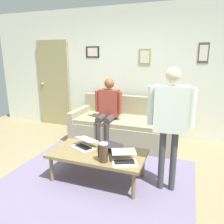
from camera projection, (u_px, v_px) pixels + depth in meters
ground_plane at (90, 181)px, 3.03m from camera, size 7.68×7.68×0.00m
area_rug at (95, 182)px, 3.01m from camera, size 2.60×2.22×0.01m
back_wall at (132, 72)px, 4.69m from camera, size 7.04×0.11×2.70m
interior_door at (54, 84)px, 5.34m from camera, size 0.82×0.09×2.05m
couch at (124, 127)px, 4.39m from camera, size 1.99×0.95×0.88m
coffee_table at (98, 155)px, 3.01m from camera, size 1.31×0.68×0.40m
laptop_left at (114, 148)px, 3.03m from camera, size 0.38×0.38×0.12m
laptop_center at (84, 145)px, 3.15m from camera, size 0.42×0.40×0.13m
laptop_right at (124, 159)px, 2.71m from camera, size 0.40×0.40×0.12m
french_press at (103, 152)px, 2.71m from camera, size 0.13×0.11×0.28m
person_standing at (171, 115)px, 2.61m from camera, size 0.56×0.21×1.57m
person_seated at (108, 108)px, 4.16m from camera, size 0.55×0.51×1.28m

